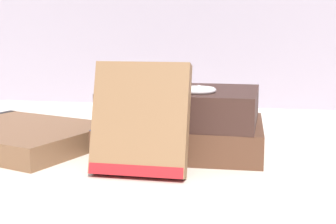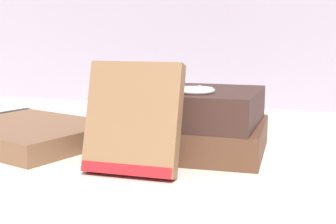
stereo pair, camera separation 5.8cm
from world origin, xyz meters
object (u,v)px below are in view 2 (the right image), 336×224
at_px(book_side_left, 25,132).
at_px(pocket_watch, 195,90).
at_px(reading_glasses, 157,123).
at_px(book_leaning_front, 133,123).
at_px(book_flat_bottom, 181,136).
at_px(book_flat_top, 180,105).

relative_size(book_side_left, pocket_watch, 5.11).
bearing_deg(reading_glasses, book_leaning_front, -81.84).
distance_m(book_flat_bottom, pocket_watch, 0.08).
bearing_deg(book_flat_bottom, book_flat_top, -97.40).
height_order(book_flat_top, reading_glasses, book_flat_top).
distance_m(book_flat_top, book_leaning_front, 0.12).
xyz_separation_m(book_flat_bottom, book_leaning_front, (-0.02, -0.12, 0.04)).
bearing_deg(book_flat_top, book_flat_bottom, 85.31).
height_order(book_flat_top, pocket_watch, pocket_watch).
height_order(book_flat_bottom, reading_glasses, book_flat_bottom).
xyz_separation_m(book_flat_top, book_side_left, (-0.23, -0.02, -0.05)).
distance_m(book_flat_bottom, book_side_left, 0.23).
relative_size(book_flat_bottom, reading_glasses, 2.19).
relative_size(book_leaning_front, reading_glasses, 1.29).
bearing_deg(book_side_left, book_leaning_front, -7.42).
distance_m(book_side_left, pocket_watch, 0.27).
bearing_deg(book_flat_top, book_side_left, -174.73).
height_order(book_leaning_front, pocket_watch, book_leaning_front).
xyz_separation_m(book_leaning_front, reading_glasses, (-0.07, 0.28, -0.06)).
bearing_deg(reading_glasses, book_flat_bottom, -66.33).
bearing_deg(book_side_left, book_flat_top, 22.38).
distance_m(book_flat_bottom, book_flat_top, 0.04).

